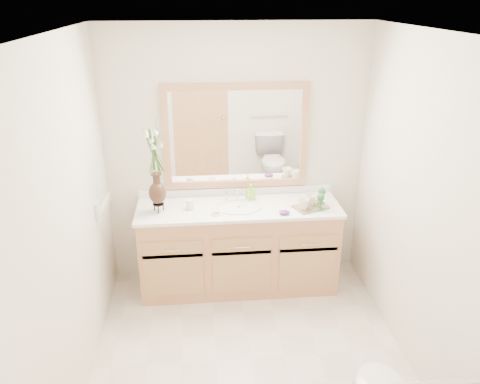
{
  "coord_description": "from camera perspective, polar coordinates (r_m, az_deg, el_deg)",
  "views": [
    {
      "loc": [
        -0.34,
        -2.81,
        2.61
      ],
      "look_at": [
        -0.02,
        0.65,
        1.13
      ],
      "focal_mm": 35.0,
      "sensor_mm": 36.0,
      "label": 1
    }
  ],
  "objects": [
    {
      "name": "soap_bottle",
      "position": [
        4.34,
        1.29,
        -0.09
      ],
      "size": [
        0.08,
        0.08,
        0.14
      ],
      "primitive_type": "imported",
      "rotation": [
        0.0,
        0.0,
        0.38
      ],
      "color": "#8CE235",
      "rests_on": "counter"
    },
    {
      "name": "counter",
      "position": [
        4.23,
        -0.16,
        -1.97
      ],
      "size": [
        1.84,
        0.57,
        0.03
      ],
      "primitive_type": "cube",
      "color": "white",
      "rests_on": "vanity"
    },
    {
      "name": "wall_back",
      "position": [
        4.35,
        -0.51,
        4.22
      ],
      "size": [
        2.4,
        0.02,
        2.4
      ],
      "primitive_type": "cube",
      "color": "silver",
      "rests_on": "floor"
    },
    {
      "name": "goblet_front",
      "position": [
        4.17,
        9.81,
        -0.78
      ],
      "size": [
        0.07,
        0.07,
        0.15
      ],
      "color": "#246C30",
      "rests_on": "tray"
    },
    {
      "name": "mug_right",
      "position": [
        4.25,
        8.56,
        -0.93
      ],
      "size": [
        0.13,
        0.12,
        0.1
      ],
      "primitive_type": "imported",
      "rotation": [
        0.0,
        0.0,
        0.32
      ],
      "color": "white",
      "rests_on": "tray"
    },
    {
      "name": "mug_left",
      "position": [
        4.17,
        7.75,
        -1.41
      ],
      "size": [
        0.11,
        0.11,
        0.1
      ],
      "primitive_type": "imported",
      "rotation": [
        0.0,
        0.0,
        -0.14
      ],
      "color": "white",
      "rests_on": "tray"
    },
    {
      "name": "soap_dish",
      "position": [
        4.08,
        -2.96,
        -2.61
      ],
      "size": [
        0.1,
        0.1,
        0.03
      ],
      "color": "white",
      "rests_on": "counter"
    },
    {
      "name": "ceiling",
      "position": [
        2.83,
        1.74,
        18.86
      ],
      "size": [
        2.4,
        2.6,
        0.02
      ],
      "primitive_type": "cube",
      "color": "white",
      "rests_on": "wall_back"
    },
    {
      "name": "grab_bar",
      "position": [
        2.49,
        22.61,
        -20.83
      ],
      "size": [
        0.55,
        0.03,
        0.03
      ],
      "primitive_type": "cylinder",
      "rotation": [
        0.0,
        1.57,
        0.0
      ],
      "color": "silver",
      "rests_on": "wall_front"
    },
    {
      "name": "tumbler",
      "position": [
        4.19,
        -6.11,
        -1.52
      ],
      "size": [
        0.07,
        0.07,
        0.09
      ],
      "primitive_type": "cylinder",
      "color": "white",
      "rests_on": "counter"
    },
    {
      "name": "sink",
      "position": [
        4.24,
        -0.14,
        -2.54
      ],
      "size": [
        0.38,
        0.34,
        0.23
      ],
      "color": "white",
      "rests_on": "counter"
    },
    {
      "name": "wall_right",
      "position": [
        3.5,
        21.42,
        -2.36
      ],
      "size": [
        0.02,
        2.6,
        2.4
      ],
      "primitive_type": "cube",
      "color": "silver",
      "rests_on": "floor"
    },
    {
      "name": "mirror",
      "position": [
        4.27,
        -0.49,
        6.73
      ],
      "size": [
        1.32,
        0.04,
        0.97
      ],
      "color": "white",
      "rests_on": "wall_back"
    },
    {
      "name": "purple_dish",
      "position": [
        4.1,
        5.43,
        -2.49
      ],
      "size": [
        0.11,
        0.09,
        0.03
      ],
      "primitive_type": "ellipsoid",
      "rotation": [
        0.0,
        0.0,
        -0.19
      ],
      "color": "#58246C",
      "rests_on": "counter"
    },
    {
      "name": "floor",
      "position": [
        3.85,
        1.29,
        -19.62
      ],
      "size": [
        2.6,
        2.6,
        0.0
      ],
      "primitive_type": "plane",
      "color": "beige",
      "rests_on": "ground"
    },
    {
      "name": "switch_plate",
      "position": [
        4.01,
        -16.95,
        -1.91
      ],
      "size": [
        0.02,
        0.12,
        0.12
      ],
      "primitive_type": "cube",
      "color": "white",
      "rests_on": "wall_left"
    },
    {
      "name": "goblet_back",
      "position": [
        4.29,
        9.95,
        -0.1
      ],
      "size": [
        0.07,
        0.07,
        0.15
      ],
      "color": "#246C30",
      "rests_on": "tray"
    },
    {
      "name": "flower_vase",
      "position": [
        4.01,
        -10.34,
        4.16
      ],
      "size": [
        0.18,
        0.18,
        0.74
      ],
      "rotation": [
        0.0,
        0.0,
        -0.14
      ],
      "color": "black",
      "rests_on": "counter"
    },
    {
      "name": "wall_left",
      "position": [
        3.25,
        -20.05,
        -4.07
      ],
      "size": [
        0.02,
        2.6,
        2.4
      ],
      "primitive_type": "cube",
      "color": "silver",
      "rests_on": "floor"
    },
    {
      "name": "wall_front",
      "position": [
        2.09,
        5.87,
        -19.44
      ],
      "size": [
        2.4,
        0.02,
        2.4
      ],
      "primitive_type": "cube",
      "color": "silver",
      "rests_on": "floor"
    },
    {
      "name": "tray",
      "position": [
        4.25,
        8.57,
        -1.82
      ],
      "size": [
        0.34,
        0.29,
        0.01
      ],
      "primitive_type": "cube",
      "rotation": [
        0.0,
        0.0,
        0.39
      ],
      "color": "brown",
      "rests_on": "counter"
    },
    {
      "name": "vanity",
      "position": [
        4.43,
        -0.16,
        -6.84
      ],
      "size": [
        1.8,
        0.55,
        0.8
      ],
      "color": "tan",
      "rests_on": "floor"
    }
  ]
}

